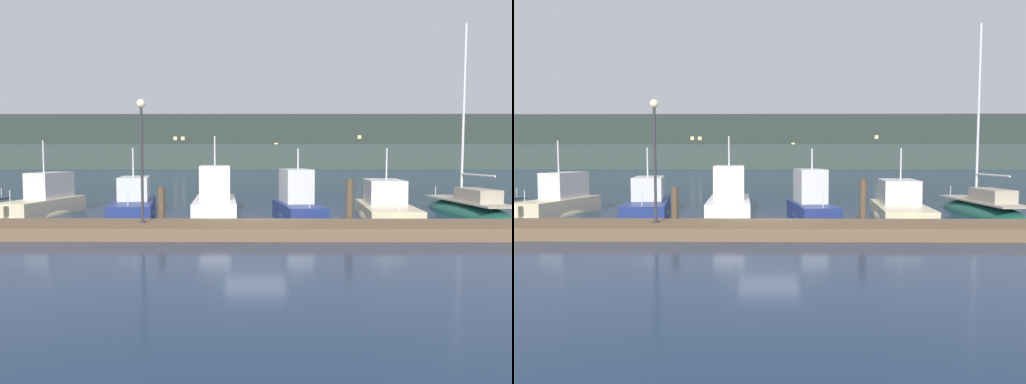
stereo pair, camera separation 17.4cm
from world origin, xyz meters
TOP-DOWN VIEW (x-y plane):
  - ground_plane at (0.00, 0.00)m, footprint 400.00×400.00m
  - dock at (0.00, -2.24)m, footprint 46.72×2.80m
  - mooring_pile_2 at (-3.74, -0.59)m, footprint 0.28×0.28m
  - mooring_pile_3 at (3.74, -0.59)m, footprint 0.28×0.28m
  - motorboat_berth_3 at (-10.43, 4.09)m, footprint 2.74×6.00m
  - motorboat_berth_4 at (-6.10, 4.37)m, footprint 3.28×7.42m
  - motorboat_berth_5 at (-2.02, 4.12)m, footprint 2.62×7.03m
  - motorboat_berth_6 at (1.96, 2.99)m, footprint 2.52×5.55m
  - motorboat_berth_7 at (6.20, 3.42)m, footprint 3.00×7.18m
  - sailboat_berth_8 at (10.45, 4.25)m, footprint 2.44×8.17m
  - channel_buoy at (2.52, 17.35)m, footprint 1.49×1.49m
  - dock_lamppost at (-4.14, -2.09)m, footprint 0.32×0.32m
  - hillside_backdrop at (0.67, 100.11)m, footprint 240.00×23.00m

SIDE VIEW (x-z plane):
  - ground_plane at x=0.00m, z-range 0.00..0.00m
  - sailboat_berth_8 at x=10.45m, z-range -4.92..5.19m
  - dock at x=0.00m, z-range 0.00..0.45m
  - motorboat_berth_7 at x=6.20m, z-range -1.70..2.21m
  - motorboat_berth_4 at x=-6.10m, z-range -1.57..2.24m
  - motorboat_berth_3 at x=-10.43m, z-range -1.74..2.49m
  - motorboat_berth_6 at x=1.96m, z-range -1.57..2.34m
  - motorboat_berth_5 at x=-2.02m, z-range -1.68..2.67m
  - channel_buoy at x=2.52m, z-range -0.25..1.59m
  - mooring_pile_2 at x=-3.74m, z-range 0.00..1.67m
  - mooring_pile_3 at x=3.74m, z-range 0.00..1.99m
  - dock_lamppost at x=-4.14m, z-range 1.17..5.67m
  - hillside_backdrop at x=0.67m, z-range -0.49..11.86m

